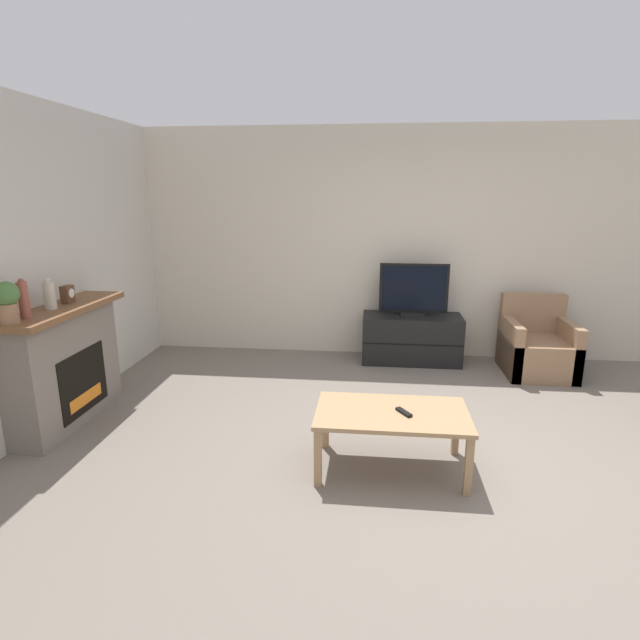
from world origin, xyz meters
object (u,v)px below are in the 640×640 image
(potted_plant, at_px, (7,300))
(tv_stand, at_px, (411,339))
(mantel_clock, at_px, (68,294))
(tv, at_px, (414,292))
(coffee_table, at_px, (392,418))
(fireplace, at_px, (65,364))
(mantel_vase_left, at_px, (24,299))
(remote, at_px, (404,412))
(mantel_vase_centre_left, at_px, (49,295))
(armchair, at_px, (536,348))

(potted_plant, xyz_separation_m, tv_stand, (3.05, 2.51, -0.93))
(mantel_clock, xyz_separation_m, potted_plant, (-0.00, -0.70, 0.10))
(tv, bearing_deg, coffee_table, -97.20)
(mantel_clock, height_order, tv_stand, mantel_clock)
(fireplace, height_order, potted_plant, potted_plant)
(mantel_vase_left, distance_m, tv_stand, 3.95)
(remote, bearing_deg, coffee_table, 128.74)
(mantel_vase_centre_left, xyz_separation_m, armchair, (4.40, 1.82, -0.87))
(mantel_clock, distance_m, remote, 2.96)
(fireplace, distance_m, potted_plant, 0.89)
(tv, relative_size, remote, 5.31)
(tv_stand, bearing_deg, remote, -95.27)
(fireplace, relative_size, armchair, 1.59)
(remote, bearing_deg, mantel_vase_left, 144.98)
(fireplace, distance_m, tv_stand, 3.64)
(mantel_clock, bearing_deg, coffee_table, -12.71)
(fireplace, xyz_separation_m, tv, (3.06, 1.94, 0.32))
(coffee_table, distance_m, remote, 0.11)
(mantel_vase_left, distance_m, coffee_table, 2.85)
(mantel_vase_left, height_order, mantel_clock, mantel_vase_left)
(mantel_vase_centre_left, distance_m, armchair, 4.84)
(armchair, bearing_deg, mantel_clock, -160.11)
(fireplace, bearing_deg, tv, 32.40)
(fireplace, xyz_separation_m, armchair, (4.41, 1.72, -0.25))
(mantel_vase_left, relative_size, remote, 2.05)
(mantel_vase_centre_left, bearing_deg, potted_plant, -90.00)
(potted_plant, bearing_deg, mantel_clock, 89.94)
(remote, bearing_deg, potted_plant, 148.37)
(mantel_clock, bearing_deg, armchair, 19.89)
(fireplace, relative_size, mantel_vase_left, 4.42)
(mantel_vase_centre_left, xyz_separation_m, remote, (2.82, -0.41, -0.69))
(mantel_vase_centre_left, xyz_separation_m, coffee_table, (2.74, -0.38, -0.76))
(fireplace, relative_size, potted_plant, 4.35)
(coffee_table, xyz_separation_m, remote, (0.08, -0.03, 0.06))
(mantel_clock, distance_m, tv, 3.55)
(remote, bearing_deg, mantel_vase_centre_left, 138.93)
(coffee_table, bearing_deg, mantel_vase_centre_left, 172.02)
(mantel_vase_centre_left, bearing_deg, coffee_table, -7.98)
(potted_plant, height_order, coffee_table, potted_plant)
(mantel_vase_left, bearing_deg, tv_stand, 37.60)
(mantel_vase_left, distance_m, mantel_clock, 0.54)
(armchair, bearing_deg, mantel_vase_left, -154.21)
(coffee_table, bearing_deg, armchair, 53.10)
(mantel_vase_centre_left, bearing_deg, mantel_clock, 89.81)
(potted_plant, bearing_deg, fireplace, 91.67)
(armchair, bearing_deg, coffee_table, -126.90)
(mantel_vase_centre_left, bearing_deg, mantel_vase_left, -90.00)
(mantel_clock, height_order, remote, mantel_clock)
(potted_plant, xyz_separation_m, tv, (3.05, 2.51, -0.36))
(tv_stand, bearing_deg, mantel_vase_centre_left, -146.12)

